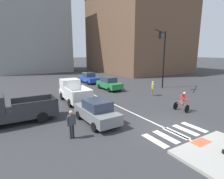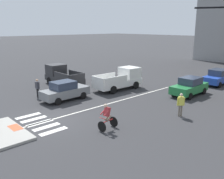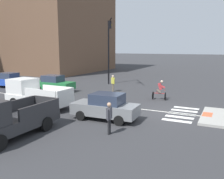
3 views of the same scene
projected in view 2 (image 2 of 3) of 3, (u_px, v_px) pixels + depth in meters
The scene contains 16 objects.
ground_plane at pixel (51, 120), 16.53m from camera, with size 300.00×300.00×0.00m, color #333335.
tactile_pad_front at pixel (15, 127), 14.92m from camera, with size 1.10×0.60×0.01m, color #DB5B38.
crosswalk_stripe_a at pixel (28, 116), 17.27m from camera, with size 0.44×1.80×0.01m, color silver.
crosswalk_stripe_b at pixel (34, 119), 16.64m from camera, with size 0.44×1.80×0.01m, color silver.
crosswalk_stripe_c at pixel (40, 123), 16.01m from camera, with size 0.44×1.80×0.01m, color silver.
crosswalk_stripe_d at pixel (46, 127), 15.38m from camera, with size 0.44×1.80×0.01m, color silver.
crosswalk_stripe_e at pixel (54, 131), 14.75m from camera, with size 0.44×1.80×0.01m, color silver.
lane_centre_line at pixel (146, 93), 23.09m from camera, with size 0.14×28.00×0.01m, color silver.
car_green_eastbound_far at pixel (190, 86), 22.36m from camera, with size 1.90×4.13×1.64m.
car_grey_westbound_near at pixel (65, 91), 20.86m from camera, with size 1.95×4.15×1.64m.
car_blue_eastbound_distant at pixel (218, 77), 26.48m from camera, with size 1.94×4.15×1.64m.
pickup_truck_charcoal_cross_left at pixel (62, 76), 26.33m from camera, with size 5.11×2.09×2.08m.
pickup_truck_white_westbound_far at pixel (121, 79), 24.58m from camera, with size 2.21×5.17×2.08m.
cyclist at pixel (107, 116), 14.77m from camera, with size 0.76×1.15×1.68m.
pedestrian_at_curb_left at pixel (37, 87), 21.53m from camera, with size 0.54×0.28×1.67m.
pedestrian_waiting_far_side at pixel (181, 103), 16.97m from camera, with size 0.39×0.45×1.67m.
Camera 2 is at (14.21, -7.44, 6.11)m, focal length 39.31 mm.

